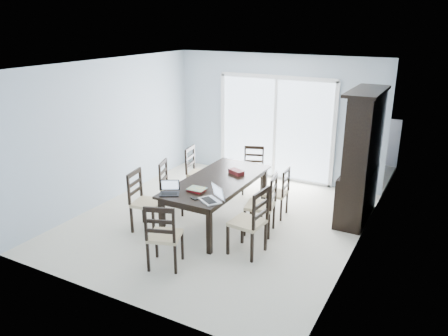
{
  "coord_description": "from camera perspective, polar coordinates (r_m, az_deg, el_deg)",
  "views": [
    {
      "loc": [
        3.29,
        -5.86,
        3.25
      ],
      "look_at": [
        0.12,
        0.0,
        0.97
      ],
      "focal_mm": 35.0,
      "sensor_mm": 36.0,
      "label": 1
    }
  ],
  "objects": [
    {
      "name": "balcony",
      "position": [
        10.46,
        8.58,
        0.28
      ],
      "size": [
        4.5,
        2.0,
        0.1
      ],
      "primitive_type": "cube",
      "color": "gray",
      "rests_on": "ground"
    },
    {
      "name": "chair_right_mid",
      "position": [
        6.85,
        5.54,
        -3.96
      ],
      "size": [
        0.51,
        0.5,
        1.13
      ],
      "rotation": [
        0.0,
        0.0,
        1.76
      ],
      "color": "black",
      "rests_on": "floor"
    },
    {
      "name": "china_hutch",
      "position": [
        7.54,
        17.51,
        1.21
      ],
      "size": [
        0.5,
        1.38,
        2.2
      ],
      "color": "black",
      "rests_on": "floor"
    },
    {
      "name": "laptop_dark",
      "position": [
        6.61,
        -7.14,
        -3.05
      ],
      "size": [
        0.35,
        0.32,
        0.2
      ],
      "rotation": [
        0.0,
        0.0,
        0.52
      ],
      "color": "black",
      "rests_on": "dining_table"
    },
    {
      "name": "railing",
      "position": [
        11.2,
        10.5,
        4.63
      ],
      "size": [
        4.5,
        0.06,
        1.1
      ],
      "primitive_type": "cube",
      "color": "#99999E",
      "rests_on": "balcony"
    },
    {
      "name": "chair_right_far",
      "position": [
        7.49,
        7.34,
        -2.53
      ],
      "size": [
        0.42,
        0.41,
        1.01
      ],
      "rotation": [
        0.0,
        0.0,
        1.64
      ],
      "color": "black",
      "rests_on": "floor"
    },
    {
      "name": "chair_end_near",
      "position": [
        5.92,
        -8.04,
        -8.04
      ],
      "size": [
        0.54,
        0.54,
        1.11
      ],
      "rotation": [
        0.0,
        0.0,
        0.34
      ],
      "color": "black",
      "rests_on": "floor"
    },
    {
      "name": "wall_left",
      "position": [
        8.3,
        -14.6,
        4.68
      ],
      "size": [
        0.02,
        5.0,
        2.6
      ],
      "primitive_type": "cube",
      "color": "#A5B5C5",
      "rests_on": "floor"
    },
    {
      "name": "laptop_silver",
      "position": [
        6.31,
        -1.88,
        -3.9
      ],
      "size": [
        0.41,
        0.38,
        0.23
      ],
      "rotation": [
        0.0,
        0.0,
        -0.57
      ],
      "color": "#B8B8BA",
      "rests_on": "dining_table"
    },
    {
      "name": "chair_right_near",
      "position": [
        6.21,
        3.88,
        -6.14
      ],
      "size": [
        0.5,
        0.48,
        1.18
      ],
      "rotation": [
        0.0,
        0.0,
        1.48
      ],
      "color": "black",
      "rests_on": "floor"
    },
    {
      "name": "chair_left_far",
      "position": [
        8.32,
        -3.74,
        0.2
      ],
      "size": [
        0.49,
        0.48,
        1.11
      ],
      "rotation": [
        0.0,
        0.0,
        -1.4
      ],
      "color": "black",
      "rests_on": "floor"
    },
    {
      "name": "ceiling",
      "position": [
        6.75,
        -0.92,
        13.37
      ],
      "size": [
        5.0,
        5.0,
        0.0
      ],
      "primitive_type": "plane",
      "rotation": [
        3.14,
        0.0,
        0.0
      ],
      "color": "white",
      "rests_on": "back_wall"
    },
    {
      "name": "back_wall",
      "position": [
        9.19,
        6.81,
        6.52
      ],
      "size": [
        4.5,
        0.02,
        2.6
      ],
      "primitive_type": "cube",
      "color": "#A5B5C5",
      "rests_on": "floor"
    },
    {
      "name": "chair_left_mid",
      "position": [
        7.68,
        -7.16,
        -1.71
      ],
      "size": [
        0.52,
        0.51,
        1.07
      ],
      "rotation": [
        0.0,
        0.0,
        -1.26
      ],
      "color": "black",
      "rests_on": "floor"
    },
    {
      "name": "floor",
      "position": [
        7.46,
        -0.81,
        -6.92
      ],
      "size": [
        5.0,
        5.0,
        0.0
      ],
      "primitive_type": "plane",
      "color": "beige",
      "rests_on": "ground"
    },
    {
      "name": "cell_phone",
      "position": [
        6.42,
        -3.94,
        -4.01
      ],
      "size": [
        0.13,
        0.1,
        0.01
      ],
      "primitive_type": "cube",
      "rotation": [
        0.0,
        0.0,
        -0.38
      ],
      "color": "black",
      "rests_on": "dining_table"
    },
    {
      "name": "hot_tub",
      "position": [
        10.63,
        3.95,
        3.76
      ],
      "size": [
        1.88,
        1.68,
        0.96
      ],
      "rotation": [
        0.0,
        0.0,
        -0.02
      ],
      "color": "brown",
      "rests_on": "balcony"
    },
    {
      "name": "sliding_door",
      "position": [
        9.22,
        6.71,
        5.2
      ],
      "size": [
        2.52,
        0.05,
        2.18
      ],
      "color": "silver",
      "rests_on": "floor"
    },
    {
      "name": "chair_end_far",
      "position": [
        8.56,
        3.88,
        0.47
      ],
      "size": [
        0.5,
        0.51,
        1.04
      ],
      "rotation": [
        0.0,
        0.0,
        3.49
      ],
      "color": "black",
      "rests_on": "floor"
    },
    {
      "name": "dining_table",
      "position": [
        7.2,
        -0.84,
        -2.09
      ],
      "size": [
        1.0,
        2.2,
        0.75
      ],
      "color": "black",
      "rests_on": "floor"
    },
    {
      "name": "wall_right",
      "position": [
        6.26,
        17.41,
        -0.14
      ],
      "size": [
        0.02,
        5.0,
        2.6
      ],
      "primitive_type": "cube",
      "color": "#A5B5C5",
      "rests_on": "floor"
    },
    {
      "name": "book_stack",
      "position": [
        6.71,
        -3.61,
        -2.82
      ],
      "size": [
        0.28,
        0.21,
        0.04
      ],
      "rotation": [
        0.0,
        0.0,
        -0.12
      ],
      "color": "maroon",
      "rests_on": "dining_table"
    },
    {
      "name": "chair_left_near",
      "position": [
        7.09,
        -10.74,
        -3.39
      ],
      "size": [
        0.51,
        0.5,
        1.13
      ],
      "rotation": [
        0.0,
        0.0,
        -1.39
      ],
      "color": "black",
      "rests_on": "floor"
    },
    {
      "name": "game_box",
      "position": [
        7.42,
        1.62,
        -0.52
      ],
      "size": [
        0.31,
        0.24,
        0.07
      ],
      "primitive_type": "cube",
      "rotation": [
        0.0,
        0.0,
        -0.43
      ],
      "color": "#54101B",
      "rests_on": "dining_table"
    }
  ]
}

